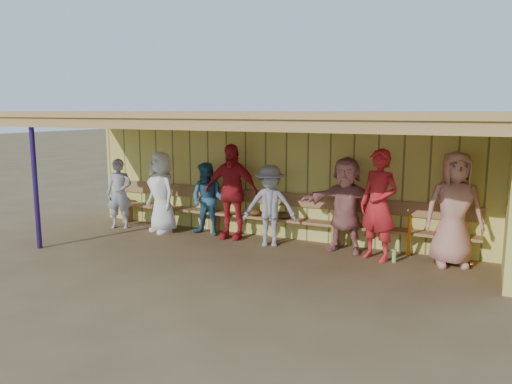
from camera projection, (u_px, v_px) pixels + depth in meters
ground at (248, 253)px, 8.93m from camera, size 90.00×90.00×0.00m
player_a at (119, 194)px, 10.70m from camera, size 0.65×0.55×1.50m
player_b at (162, 192)px, 10.32m from camera, size 0.96×0.81×1.68m
player_c at (207, 199)px, 10.09m from camera, size 0.73×0.57×1.48m
player_d at (231, 191)px, 9.82m from camera, size 1.14×0.56×1.88m
player_e at (270, 206)px, 9.29m from camera, size 1.12×0.87×1.52m
player_f at (346, 205)px, 8.85m from camera, size 1.60×0.53×1.72m
player_g at (379, 205)px, 8.37m from camera, size 0.81×0.68×1.89m
player_h at (454, 209)px, 8.06m from camera, size 1.06×0.87×1.88m
dugout_structure at (283, 156)px, 9.10m from camera, size 8.80×3.20×2.50m
bench at (273, 212)px, 9.83m from camera, size 7.60×0.34×0.93m
dugout_equipment at (249, 213)px, 9.92m from camera, size 7.49×0.62×0.80m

